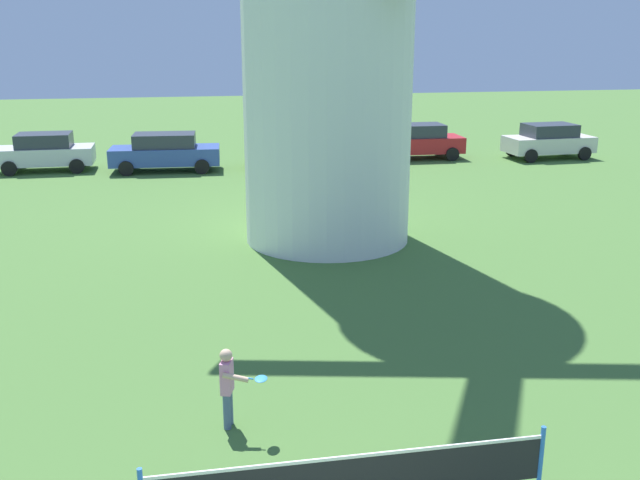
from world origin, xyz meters
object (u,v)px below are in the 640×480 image
at_px(parked_car_blue, 165,152).
at_px(parked_car_cream, 549,141).
at_px(tennis_net, 351,478).
at_px(parked_car_mustard, 296,147).
at_px(parked_car_red, 418,141).
at_px(parked_car_silver, 45,152).
at_px(player_far, 229,383).

xyz_separation_m(parked_car_blue, parked_car_cream, (17.07, -0.00, -0.00)).
xyz_separation_m(tennis_net, parked_car_blue, (-2.62, 23.14, 0.13)).
bearing_deg(parked_car_mustard, parked_car_blue, -177.66).
height_order(parked_car_blue, parked_car_mustard, same).
distance_m(parked_car_blue, parked_car_red, 11.25).
bearing_deg(parked_car_red, parked_car_blue, -174.87).
relative_size(tennis_net, parked_car_red, 1.19).
bearing_deg(parked_car_silver, parked_car_cream, -2.42).
xyz_separation_m(parked_car_blue, parked_car_red, (11.21, 1.01, -0.00)).
bearing_deg(parked_car_red, parked_car_cream, -9.75).
bearing_deg(parked_car_blue, player_far, -86.21).
height_order(parked_car_blue, parked_car_red, same).
height_order(parked_car_red, parked_car_cream, same).
bearing_deg(parked_car_blue, tennis_net, -83.54).
height_order(parked_car_silver, parked_car_red, same).
xyz_separation_m(player_far, parked_car_silver, (-6.24, 21.51, 0.10)).
distance_m(player_far, parked_car_silver, 22.40).
bearing_deg(parked_car_cream, tennis_net, -121.99).
bearing_deg(parked_car_cream, parked_car_silver, 177.58).
distance_m(tennis_net, player_far, 2.84).
bearing_deg(player_far, parked_car_blue, 93.79).
xyz_separation_m(parked_car_silver, parked_car_mustard, (10.36, -0.70, 0.00)).
relative_size(parked_car_blue, parked_car_mustard, 1.07).
height_order(player_far, parked_car_red, parked_car_red).
relative_size(tennis_net, parked_car_cream, 1.19).
xyz_separation_m(tennis_net, parked_car_mustard, (2.86, 23.36, 0.13)).
bearing_deg(parked_car_cream, parked_car_mustard, 178.89).
distance_m(player_far, parked_car_mustard, 21.21).
xyz_separation_m(player_far, parked_car_cream, (15.71, 20.58, 0.10)).
xyz_separation_m(player_far, parked_car_red, (9.84, 21.59, 0.11)).
bearing_deg(tennis_net, parked_car_red, 70.42).
distance_m(parked_car_mustard, parked_car_cream, 11.59).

